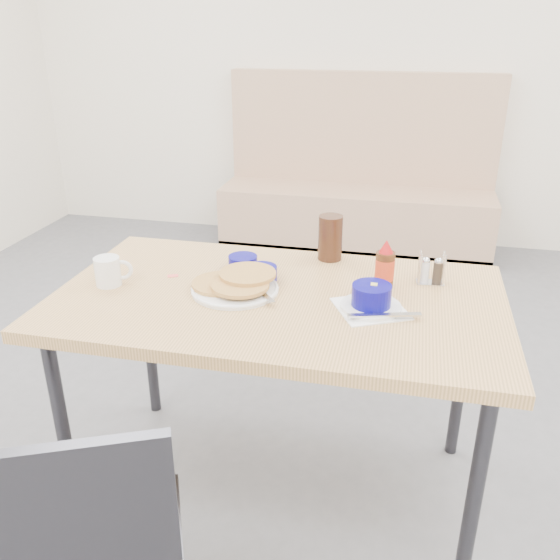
% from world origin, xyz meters
% --- Properties ---
extents(ground, '(6.00, 6.00, 0.00)m').
position_xyz_m(ground, '(0.00, 0.00, 0.00)').
color(ground, slate).
rests_on(ground, ground).
extents(wall_back, '(5.00, 0.06, 2.80)m').
position_xyz_m(wall_back, '(0.00, 2.97, 1.40)').
color(wall_back, white).
rests_on(wall_back, ground).
extents(booth_bench, '(1.90, 0.56, 1.22)m').
position_xyz_m(booth_bench, '(0.00, 2.78, 0.35)').
color(booth_bench, tan).
rests_on(booth_bench, ground).
extents(dining_table, '(1.40, 0.80, 0.76)m').
position_xyz_m(dining_table, '(0.00, 0.25, 0.70)').
color(dining_table, tan).
rests_on(dining_table, ground).
extents(diner_chair, '(0.52, 0.52, 0.86)m').
position_xyz_m(diner_chair, '(-0.23, -0.56, 0.50)').
color(diner_chair, '#2D2D33').
rests_on(diner_chair, ground).
extents(pancake_plate, '(0.29, 0.28, 0.05)m').
position_xyz_m(pancake_plate, '(-0.14, 0.25, 0.78)').
color(pancake_plate, white).
rests_on(pancake_plate, dining_table).
extents(coffee_mug, '(0.12, 0.08, 0.09)m').
position_xyz_m(coffee_mug, '(-0.55, 0.21, 0.81)').
color(coffee_mug, white).
rests_on(coffee_mug, dining_table).
extents(grits_setting, '(0.28, 0.26, 0.08)m').
position_xyz_m(grits_setting, '(0.29, 0.21, 0.79)').
color(grits_setting, white).
rests_on(grits_setting, dining_table).
extents(creamer_bowl, '(0.10, 0.10, 0.05)m').
position_xyz_m(creamer_bowl, '(-0.17, 0.44, 0.78)').
color(creamer_bowl, '#070574').
rests_on(creamer_bowl, dining_table).
extents(butter_bowl, '(0.10, 0.10, 0.05)m').
position_xyz_m(butter_bowl, '(-0.08, 0.35, 0.78)').
color(butter_bowl, '#070574').
rests_on(butter_bowl, dining_table).
extents(amber_tumbler, '(0.09, 0.09, 0.16)m').
position_xyz_m(amber_tumbler, '(0.11, 0.59, 0.84)').
color(amber_tumbler, '#351C11').
rests_on(amber_tumbler, dining_table).
extents(condiment_caddy, '(0.09, 0.06, 0.11)m').
position_xyz_m(condiment_caddy, '(0.46, 0.45, 0.80)').
color(condiment_caddy, silver).
rests_on(condiment_caddy, dining_table).
extents(syrup_bottle, '(0.06, 0.06, 0.16)m').
position_xyz_m(syrup_bottle, '(0.32, 0.39, 0.83)').
color(syrup_bottle, '#47230F').
rests_on(syrup_bottle, dining_table).
extents(sugar_wrapper, '(0.04, 0.04, 0.00)m').
position_xyz_m(sugar_wrapper, '(-0.38, 0.32, 0.76)').
color(sugar_wrapper, '#FC5B54').
rests_on(sugar_wrapper, dining_table).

